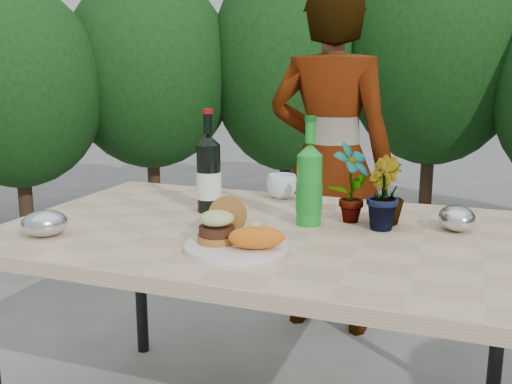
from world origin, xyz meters
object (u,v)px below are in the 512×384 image
(dinner_plate, at_px, (236,246))
(wine_bottle, at_px, (209,174))
(patio_table, at_px, (265,246))
(person, at_px, (330,162))

(dinner_plate, xyz_separation_m, wine_bottle, (-0.24, 0.36, 0.12))
(patio_table, relative_size, person, 0.99)
(patio_table, bearing_deg, person, 91.25)
(patio_table, distance_m, wine_bottle, 0.34)
(dinner_plate, relative_size, wine_bottle, 0.80)
(patio_table, height_order, person, person)
(patio_table, xyz_separation_m, dinner_plate, (-0.01, -0.23, 0.06))
(dinner_plate, distance_m, wine_bottle, 0.45)
(dinner_plate, relative_size, person, 0.17)
(wine_bottle, bearing_deg, patio_table, -43.24)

